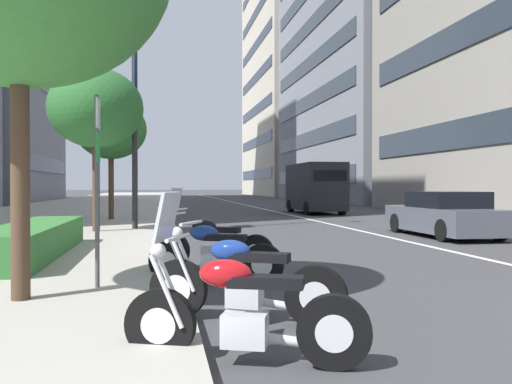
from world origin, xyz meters
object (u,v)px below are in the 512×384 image
Objects in this scene: motorcycle_second_in_row at (240,313)px; street_tree_mid_sidewalk at (111,130)px; motorcycle_mid_row at (211,245)px; parking_sign_by_curb at (97,167)px; street_lamp_with_banners at (144,59)px; motorcycle_nearest_camera at (213,257)px; delivery_van_ahead at (315,187)px; motorcycle_by_sign_pole at (243,284)px; car_lead_in_lane at (445,215)px; street_tree_near_plaza_corner at (96,108)px.

motorcycle_second_in_row is 18.73m from street_tree_mid_sidewalk.
motorcycle_mid_row is 13.82m from street_tree_mid_sidewalk.
parking_sign_by_curb is 10.89m from street_lamp_with_banners.
parking_sign_by_curb is at bearing 51.57° from motorcycle_nearest_camera.
delivery_van_ahead is 23.03m from parking_sign_by_curb.
street_lamp_with_banners is at bearing -1.76° from parking_sign_by_curb.
motorcycle_second_in_row is 3.59m from parking_sign_by_curb.
motorcycle_by_sign_pole reaches higher than motorcycle_nearest_camera.
street_tree_mid_sidewalk is at bearing 16.15° from street_lamp_with_banners.
motorcycle_mid_row reaches higher than car_lead_in_lane.
car_lead_in_lane is (10.36, -7.73, 0.20)m from motorcycle_second_in_row.
motorcycle_nearest_camera is at bearing 131.35° from car_lead_in_lane.
street_tree_mid_sidewalk is (5.07, 1.47, -1.78)m from street_lamp_with_banners.
street_tree_near_plaza_corner reaches higher than motorcycle_second_in_row.
street_lamp_with_banners reaches higher than street_tree_mid_sidewalk.
car_lead_in_lane is 13.74m from delivery_van_ahead.
motorcycle_second_in_row is 0.42× the size of street_tree_mid_sidewalk.
parking_sign_by_curb is 0.28× the size of street_lamp_with_banners.
street_lamp_with_banners is (8.01, 1.41, 5.16)m from motorcycle_mid_row.
motorcycle_mid_row is (5.15, -0.23, 0.01)m from motorcycle_second_in_row.
parking_sign_by_curb reaches higher than motorcycle_nearest_camera.
street_lamp_with_banners reaches higher than car_lead_in_lane.
motorcycle_by_sign_pole is at bearing -165.59° from street_tree_near_plaza_corner.
motorcycle_by_sign_pole is at bearing -132.98° from parking_sign_by_curb.
car_lead_in_lane is at bearing -103.93° from motorcycle_by_sign_pole.
motorcycle_by_sign_pole is 12.96m from street_lamp_with_banners.
motorcycle_by_sign_pole is at bearing 116.56° from motorcycle_nearest_camera.
street_tree_near_plaza_corner reaches higher than parking_sign_by_curb.
car_lead_in_lane is 11.87m from parking_sign_by_curb.
motorcycle_by_sign_pole is 0.46× the size of car_lead_in_lane.
car_lead_in_lane is (9.00, -7.49, 0.20)m from motorcycle_by_sign_pole.
street_tree_near_plaza_corner is (7.14, 2.80, 3.40)m from motorcycle_mid_row.
street_tree_mid_sidewalk reaches higher than motorcycle_by_sign_pole.
parking_sign_by_curb is 0.53× the size of street_tree_mid_sidewalk.
car_lead_in_lane is 0.87× the size of delivery_van_ahead.
motorcycle_second_in_row is at bearing -174.85° from street_lamp_with_banners.
delivery_van_ahead is 0.56× the size of street_lamp_with_banners.
delivery_van_ahead is 2.01× the size of parking_sign_by_curb.
street_lamp_with_banners reaches higher than motorcycle_nearest_camera.
street_tree_mid_sidewalk reaches higher than parking_sign_by_curb.
street_lamp_with_banners is (11.80, 1.42, 5.18)m from motorcycle_by_sign_pole.
motorcycle_nearest_camera is 0.45× the size of car_lead_in_lane.
motorcycle_mid_row is 0.22× the size of street_lamp_with_banners.
motorcycle_second_in_row reaches higher than car_lead_in_lane.
street_tree_mid_sidewalk is (18.23, 2.66, 3.39)m from motorcycle_second_in_row.
car_lead_in_lane is 13.41m from street_tree_mid_sidewalk.
motorcycle_by_sign_pole is at bearing 161.13° from delivery_van_ahead.
street_tree_mid_sidewalk is at bearing -62.20° from motorcycle_second_in_row.
street_lamp_with_banners reaches higher than motorcycle_by_sign_pole.
motorcycle_second_in_row is at bearing -168.16° from street_tree_near_plaza_corner.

